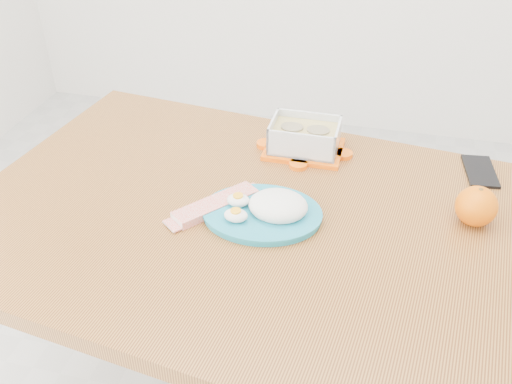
% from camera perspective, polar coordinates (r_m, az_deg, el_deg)
% --- Properties ---
extents(dining_table, '(1.37, 1.01, 0.75)m').
position_cam_1_polar(dining_table, '(1.29, 0.00, -5.52)').
color(dining_table, '#A36B2E').
rests_on(dining_table, ground).
extents(food_container, '(0.19, 0.15, 0.08)m').
position_cam_1_polar(food_container, '(1.44, 4.88, 5.47)').
color(food_container, '#FF6007').
rests_on(food_container, dining_table).
extents(orange_fruit, '(0.09, 0.09, 0.09)m').
position_cam_1_polar(orange_fruit, '(1.27, 21.18, -1.33)').
color(orange_fruit, '#F46304').
rests_on(orange_fruit, dining_table).
extents(rice_plate, '(0.27, 0.27, 0.07)m').
position_cam_1_polar(rice_plate, '(1.21, 1.10, -1.67)').
color(rice_plate, teal).
rests_on(rice_plate, dining_table).
extents(candy_bar, '(0.16, 0.19, 0.02)m').
position_cam_1_polar(candy_bar, '(1.25, -4.03, -1.27)').
color(candy_bar, red).
rests_on(candy_bar, dining_table).
extents(smartphone, '(0.08, 0.14, 0.01)m').
position_cam_1_polar(smartphone, '(1.47, 21.50, 1.95)').
color(smartphone, black).
rests_on(smartphone, dining_table).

